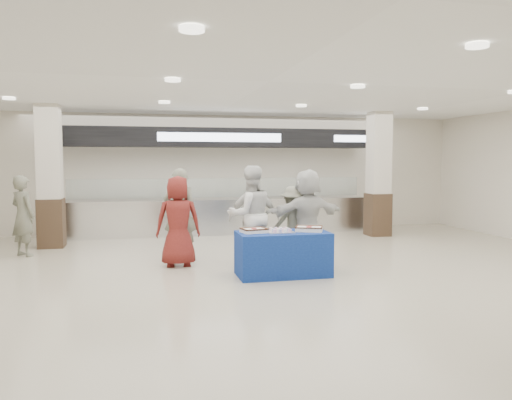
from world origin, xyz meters
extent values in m
plane|color=beige|center=(0.00, 0.00, 0.00)|extent=(14.00, 14.00, 0.00)
cube|color=silver|center=(0.00, 5.40, 0.45)|extent=(8.00, 0.80, 0.90)
cube|color=silver|center=(0.00, 5.40, 0.92)|extent=(8.00, 0.85, 0.04)
cube|color=white|center=(0.00, 5.10, 1.25)|extent=(7.60, 0.02, 0.50)
cube|color=black|center=(0.00, 5.40, 2.55)|extent=(8.40, 0.70, 0.50)
cube|color=silver|center=(0.00, 5.04, 2.55)|extent=(3.20, 0.03, 0.22)
cube|color=silver|center=(3.80, 5.04, 2.55)|extent=(1.40, 0.03, 0.18)
cube|color=#352518|center=(-4.00, 4.20, 0.55)|extent=(0.55, 0.55, 1.10)
cube|color=beige|center=(-4.00, 4.20, 2.15)|extent=(0.50, 0.50, 2.10)
cube|color=#352518|center=(4.00, 4.20, 0.55)|extent=(0.55, 0.55, 1.10)
cube|color=beige|center=(4.00, 4.20, 2.15)|extent=(0.50, 0.50, 2.10)
cube|color=navy|center=(0.34, 0.36, 0.38)|extent=(1.55, 0.78, 0.75)
cube|color=white|center=(-0.15, 0.40, 0.78)|extent=(0.46, 0.39, 0.06)
cube|color=#4B2715|center=(-0.15, 0.40, 0.83)|extent=(0.46, 0.39, 0.02)
cylinder|color=#A5171E|center=(-0.15, 0.40, 0.82)|extent=(0.11, 0.11, 0.01)
cube|color=white|center=(0.81, 0.36, 0.79)|extent=(0.55, 0.50, 0.07)
cube|color=#4B2715|center=(0.81, 0.36, 0.83)|extent=(0.55, 0.50, 0.02)
cylinder|color=#A5171E|center=(0.81, 0.36, 0.83)|extent=(0.13, 0.13, 0.01)
cube|color=silver|center=(0.28, 0.32, 0.76)|extent=(0.44, 0.34, 0.02)
imported|color=maroon|center=(-1.34, 1.52, 0.84)|extent=(0.84, 0.56, 1.68)
imported|color=#676B5B|center=(-1.25, 2.26, 0.90)|extent=(0.73, 0.54, 1.81)
imported|color=white|center=(0.01, 1.46, 0.93)|extent=(1.00, 0.83, 1.86)
imported|color=white|center=(0.14, 1.72, 0.84)|extent=(1.03, 0.55, 1.68)
imported|color=#676B5B|center=(0.92, 1.64, 0.73)|extent=(0.95, 0.55, 1.46)
imported|color=silver|center=(1.13, 1.44, 0.90)|extent=(1.74, 0.84, 1.80)
imported|color=#676B5B|center=(-4.37, 3.22, 0.83)|extent=(0.72, 0.70, 1.66)
camera|label=1|loc=(-1.96, -7.72, 1.97)|focal=35.00mm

